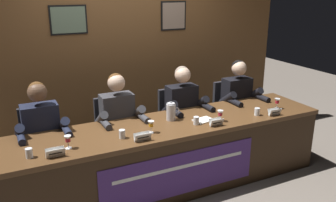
% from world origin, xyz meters
% --- Properties ---
extents(ground_plane, '(12.00, 12.00, 0.00)m').
position_xyz_m(ground_plane, '(0.00, 0.00, 0.00)').
color(ground_plane, '#70665B').
extents(wall_back_panelled, '(4.76, 0.14, 2.60)m').
position_xyz_m(wall_back_panelled, '(-0.00, 1.33, 1.30)').
color(wall_back_panelled, brown).
rests_on(wall_back_panelled, ground_plane).
extents(conference_table, '(3.56, 0.79, 0.73)m').
position_xyz_m(conference_table, '(-0.00, -0.11, 0.51)').
color(conference_table, brown).
rests_on(conference_table, ground_plane).
extents(chair_far_left, '(0.44, 0.44, 0.90)m').
position_xyz_m(chair_far_left, '(-1.22, 0.58, 0.43)').
color(chair_far_left, black).
rests_on(chair_far_left, ground_plane).
extents(panelist_far_left, '(0.51, 0.48, 1.22)m').
position_xyz_m(panelist_far_left, '(-1.22, 0.38, 0.71)').
color(panelist_far_left, black).
rests_on(panelist_far_left, ground_plane).
extents(nameplate_far_left, '(0.16, 0.06, 0.08)m').
position_xyz_m(nameplate_far_left, '(-1.20, -0.27, 0.77)').
color(nameplate_far_left, white).
rests_on(nameplate_far_left, conference_table).
extents(juice_glass_far_left, '(0.06, 0.06, 0.12)m').
position_xyz_m(juice_glass_far_left, '(-1.07, -0.15, 0.82)').
color(juice_glass_far_left, white).
rests_on(juice_glass_far_left, conference_table).
extents(water_cup_far_left, '(0.06, 0.06, 0.08)m').
position_xyz_m(water_cup_far_left, '(-1.40, -0.19, 0.77)').
color(water_cup_far_left, silver).
rests_on(water_cup_far_left, conference_table).
extents(chair_center_left, '(0.44, 0.44, 0.90)m').
position_xyz_m(chair_center_left, '(-0.41, 0.58, 0.43)').
color(chair_center_left, black).
rests_on(chair_center_left, ground_plane).
extents(panelist_center_left, '(0.51, 0.48, 1.22)m').
position_xyz_m(panelist_center_left, '(-0.41, 0.38, 0.71)').
color(panelist_center_left, black).
rests_on(panelist_center_left, ground_plane).
extents(nameplate_center_left, '(0.16, 0.06, 0.08)m').
position_xyz_m(nameplate_center_left, '(-0.41, -0.29, 0.77)').
color(nameplate_center_left, white).
rests_on(nameplate_center_left, conference_table).
extents(juice_glass_center_left, '(0.06, 0.06, 0.12)m').
position_xyz_m(juice_glass_center_left, '(-0.26, -0.15, 0.82)').
color(juice_glass_center_left, white).
rests_on(juice_glass_center_left, conference_table).
extents(water_cup_center_left, '(0.06, 0.06, 0.08)m').
position_xyz_m(water_cup_center_left, '(-0.56, -0.15, 0.77)').
color(water_cup_center_left, silver).
rests_on(water_cup_center_left, conference_table).
extents(chair_center_right, '(0.44, 0.44, 0.90)m').
position_xyz_m(chair_center_right, '(0.41, 0.58, 0.43)').
color(chair_center_right, black).
rests_on(chair_center_right, ground_plane).
extents(panelist_center_right, '(0.51, 0.48, 1.22)m').
position_xyz_m(panelist_center_right, '(0.41, 0.38, 0.71)').
color(panelist_center_right, black).
rests_on(panelist_center_right, ground_plane).
extents(nameplate_center_right, '(0.15, 0.06, 0.08)m').
position_xyz_m(nameplate_center_right, '(0.42, -0.28, 0.77)').
color(nameplate_center_right, white).
rests_on(nameplate_center_right, conference_table).
extents(juice_glass_center_right, '(0.06, 0.06, 0.12)m').
position_xyz_m(juice_glass_center_right, '(0.53, -0.19, 0.82)').
color(juice_glass_center_right, white).
rests_on(juice_glass_center_right, conference_table).
extents(water_cup_center_right, '(0.06, 0.06, 0.08)m').
position_xyz_m(water_cup_center_right, '(0.25, -0.15, 0.77)').
color(water_cup_center_right, silver).
rests_on(water_cup_center_right, conference_table).
extents(chair_far_right, '(0.44, 0.44, 0.90)m').
position_xyz_m(chair_far_right, '(1.22, 0.58, 0.43)').
color(chair_far_right, black).
rests_on(chair_far_right, ground_plane).
extents(panelist_far_right, '(0.51, 0.48, 1.22)m').
position_xyz_m(panelist_far_right, '(1.22, 0.38, 0.71)').
color(panelist_far_right, black).
rests_on(panelist_far_right, ground_plane).
extents(nameplate_far_right, '(0.16, 0.06, 0.08)m').
position_xyz_m(nameplate_far_right, '(1.18, -0.30, 0.77)').
color(nameplate_far_right, white).
rests_on(nameplate_far_right, conference_table).
extents(juice_glass_far_right, '(0.06, 0.06, 0.12)m').
position_xyz_m(juice_glass_far_right, '(1.37, -0.13, 0.82)').
color(juice_glass_far_right, white).
rests_on(juice_glass_far_right, conference_table).
extents(water_cup_far_right, '(0.06, 0.06, 0.08)m').
position_xyz_m(water_cup_far_right, '(1.01, -0.21, 0.77)').
color(water_cup_far_right, silver).
rests_on(water_cup_far_right, conference_table).
extents(water_pitcher_central, '(0.15, 0.10, 0.21)m').
position_xyz_m(water_pitcher_central, '(0.08, 0.08, 0.83)').
color(water_pitcher_central, silver).
rests_on(water_pitcher_central, conference_table).
extents(document_stack_center_right, '(0.23, 0.19, 0.01)m').
position_xyz_m(document_stack_center_right, '(0.38, -0.10, 0.74)').
color(document_stack_center_right, white).
rests_on(document_stack_center_right, conference_table).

